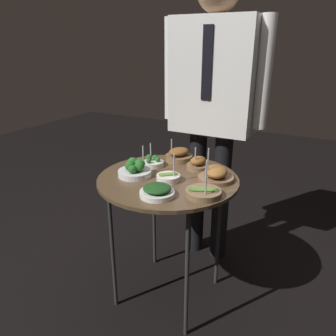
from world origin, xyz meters
TOP-DOWN VIEW (x-y plane):
  - ground_plane at (0.00, 0.00)m, footprint 8.00×8.00m
  - serving_cart at (0.00, 0.00)m, footprint 0.71×0.71m
  - bowl_asparagus_center at (0.02, -0.04)m, footprint 0.12×0.12m
  - bowl_spinach_front_left at (0.06, -0.21)m, footprint 0.16×0.16m
  - bowl_roast_front_center at (0.09, 0.18)m, footprint 0.12×0.12m
  - bowl_broccoli_far_rim at (-0.15, 0.11)m, footprint 0.11×0.11m
  - bowl_broccoli_back_left at (-0.16, -0.06)m, footprint 0.17×0.17m
  - bowl_roast_mid_right at (0.22, 0.08)m, footprint 0.18×0.18m
  - bowl_roast_mid_left at (-0.07, 0.26)m, footprint 0.16×0.16m
  - bowl_asparagus_near_rim at (0.24, -0.12)m, footprint 0.16×0.16m
  - waiter_figure at (0.04, 0.50)m, footprint 0.64×0.24m

SIDE VIEW (x-z plane):
  - ground_plane at x=0.00m, z-range 0.00..0.00m
  - serving_cart at x=0.00m, z-range 0.32..1.05m
  - bowl_asparagus_near_rim at x=0.24m, z-range 0.66..0.84m
  - bowl_asparagus_center at x=0.02m, z-range 0.68..0.82m
  - bowl_broccoli_far_rim at x=-0.15m, z-range 0.69..0.81m
  - bowl_spinach_front_left at x=0.06m, z-range 0.73..0.78m
  - bowl_roast_front_center at x=0.09m, z-range 0.70..0.83m
  - bowl_roast_mid_right at x=0.22m, z-range 0.68..0.85m
  - bowl_roast_mid_left at x=-0.07m, z-range 0.70..0.82m
  - bowl_broccoli_back_left at x=-0.16m, z-range 0.69..0.84m
  - waiter_figure at x=0.04m, z-range 0.23..1.97m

